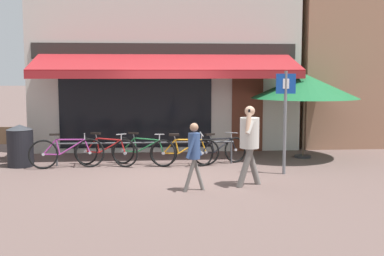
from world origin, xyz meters
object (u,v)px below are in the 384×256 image
object	(u,v)px
bicycle_black	(219,150)
parking_sign	(285,111)
bicycle_orange	(185,152)
pedestrian_child	(194,149)
litter_bin	(20,145)
bicycle_purple	(67,152)
bicycle_red	(105,151)
pedestrian_adult	(249,137)
cafe_parasol	(305,86)
bicycle_green	(143,151)

from	to	relation	value
bicycle_black	parking_sign	xyz separation A→B (m)	(1.30, -1.27, 1.06)
bicycle_orange	pedestrian_child	xyz separation A→B (m)	(0.02, -2.48, 0.45)
bicycle_black	litter_bin	xyz separation A→B (m)	(-4.84, 0.14, 0.16)
bicycle_purple	parking_sign	bearing A→B (deg)	-19.69
litter_bin	bicycle_red	bearing A→B (deg)	-2.66
pedestrian_child	litter_bin	world-z (taller)	pedestrian_child
bicycle_orange	pedestrian_adult	distance (m)	2.51
bicycle_black	bicycle_purple	bearing A→B (deg)	157.01
bicycle_orange	parking_sign	bearing A→B (deg)	-29.46
bicycle_black	cafe_parasol	bearing A→B (deg)	-7.13
bicycle_orange	bicycle_black	xyz separation A→B (m)	(0.86, 0.18, -0.01)
bicycle_green	pedestrian_adult	distance (m)	3.29
pedestrian_adult	litter_bin	xyz separation A→B (m)	(-5.13, 2.47, -0.47)
bicycle_red	parking_sign	bearing A→B (deg)	4.92
litter_bin	bicycle_orange	bearing A→B (deg)	-4.60
bicycle_purple	bicycle_green	size ratio (longest dim) A/B	1.08
bicycle_orange	bicycle_black	distance (m)	0.88
bicycle_green	bicycle_black	world-z (taller)	bicycle_green
bicycle_purple	cafe_parasol	world-z (taller)	cafe_parasol
bicycle_orange	parking_sign	size ratio (longest dim) A/B	0.74
pedestrian_adult	cafe_parasol	size ratio (longest dim) A/B	0.57
bicycle_green	parking_sign	distance (m)	3.61
bicycle_red	litter_bin	xyz separation A→B (m)	(-2.04, 0.09, 0.15)
pedestrian_child	parking_sign	bearing A→B (deg)	-148.81
bicycle_red	bicycle_green	world-z (taller)	bicycle_red
bicycle_green	pedestrian_child	size ratio (longest dim) A/B	1.25
bicycle_black	bicycle_green	bearing A→B (deg)	152.93
bicycle_red	pedestrian_child	distance (m)	3.37
bicycle_black	parking_sign	world-z (taller)	parking_sign
bicycle_black	pedestrian_child	distance (m)	2.83
bicycle_green	parking_sign	bearing A→B (deg)	3.96
parking_sign	bicycle_purple	bearing A→B (deg)	167.36
bicycle_orange	pedestrian_child	bearing A→B (deg)	-92.44
pedestrian_child	litter_bin	bearing A→B (deg)	-36.86
bicycle_black	pedestrian_adult	size ratio (longest dim) A/B	0.93
litter_bin	cafe_parasol	distance (m)	7.39
bicycle_black	litter_bin	size ratio (longest dim) A/B	1.49
bicycle_orange	parking_sign	world-z (taller)	parking_sign
bicycle_purple	bicycle_green	world-z (taller)	bicycle_purple
litter_bin	bicycle_black	bearing A→B (deg)	-1.65
bicycle_green	pedestrian_child	distance (m)	2.95
bicycle_purple	bicycle_red	bearing A→B (deg)	5.17
pedestrian_adult	litter_bin	distance (m)	5.71
pedestrian_child	parking_sign	world-z (taller)	parking_sign
litter_bin	parking_sign	size ratio (longest dim) A/B	0.44
bicycle_green	bicycle_black	bearing A→B (deg)	24.77
bicycle_purple	bicycle_black	world-z (taller)	bicycle_purple
parking_sign	bicycle_green	bearing A→B (deg)	157.41
bicycle_red	bicycle_purple	bearing A→B (deg)	-145.12
bicycle_orange	litter_bin	size ratio (longest dim) A/B	1.67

